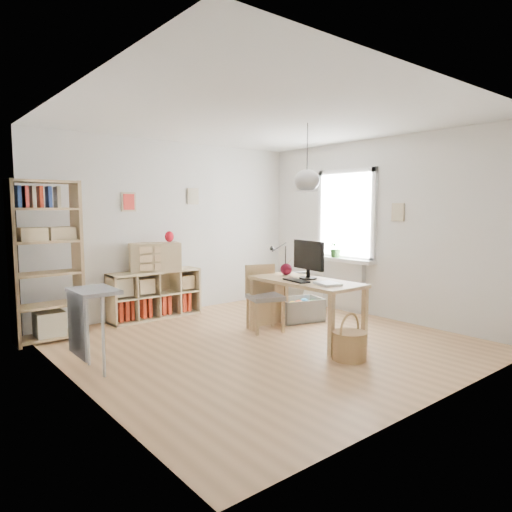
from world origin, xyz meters
TOP-DOWN VIEW (x-y plane):
  - ground at (0.00, 0.00)m, footprint 4.50×4.50m
  - room_shell at (0.55, -0.15)m, footprint 4.50×4.50m
  - window_unit at (2.23, 0.60)m, footprint 0.07×1.16m
  - radiator at (2.19, 0.60)m, footprint 0.10×0.80m
  - windowsill at (2.14, 0.60)m, footprint 0.22×1.20m
  - desk at (0.55, -0.15)m, footprint 0.70×1.50m
  - cube_shelf at (-0.47, 2.08)m, footprint 1.40×0.38m
  - tall_bookshelf at (-2.04, 1.80)m, footprint 0.80×0.38m
  - side_table at (-2.04, 0.35)m, footprint 0.40×0.55m
  - chair at (0.39, 0.49)m, footprint 0.55×0.55m
  - wicker_basket at (0.32, -1.06)m, footprint 0.38×0.38m
  - storage_chest at (1.15, 0.60)m, footprint 0.82×0.88m
  - monitor at (0.64, -0.11)m, footprint 0.23×0.57m
  - keyboard at (0.38, -0.15)m, footprint 0.21×0.41m
  - task_lamp at (0.64, 0.47)m, footprint 0.38×0.14m
  - yarn_ball at (0.65, 0.32)m, footprint 0.16×0.16m
  - paper_tray at (0.48, -0.58)m, footprint 0.31×0.35m
  - drawer_chest at (-0.44, 2.04)m, footprint 0.81×0.54m
  - red_vase at (-0.19, 2.04)m, footprint 0.14×0.14m
  - potted_plant at (2.12, 0.72)m, footprint 0.29×0.26m

SIDE VIEW (x-z plane):
  - ground at x=0.00m, z-range 0.00..0.00m
  - wicker_basket at x=0.32m, z-range -0.09..0.43m
  - storage_chest at x=1.15m, z-range -0.12..0.57m
  - cube_shelf at x=-0.47m, z-range -0.06..0.66m
  - radiator at x=2.19m, z-range 0.00..0.80m
  - chair at x=0.39m, z-range 0.06..0.95m
  - desk at x=0.55m, z-range 0.28..1.03m
  - side_table at x=-2.04m, z-range 0.24..1.09m
  - keyboard at x=0.38m, z-range 0.75..0.77m
  - paper_tray at x=0.48m, z-range 0.75..0.78m
  - yarn_ball at x=0.65m, z-range 0.75..0.91m
  - windowsill at x=2.14m, z-range 0.80..0.86m
  - drawer_chest at x=-0.44m, z-range 0.72..1.14m
  - potted_plant at x=2.12m, z-range 0.86..1.17m
  - task_lamp at x=0.64m, z-range 0.82..1.22m
  - monitor at x=0.64m, z-range 0.78..1.28m
  - tall_bookshelf at x=-2.04m, z-range 0.09..2.09m
  - red_vase at x=-0.19m, z-range 1.14..1.31m
  - window_unit at x=2.23m, z-range 0.82..2.28m
  - room_shell at x=0.55m, z-range -0.25..4.25m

